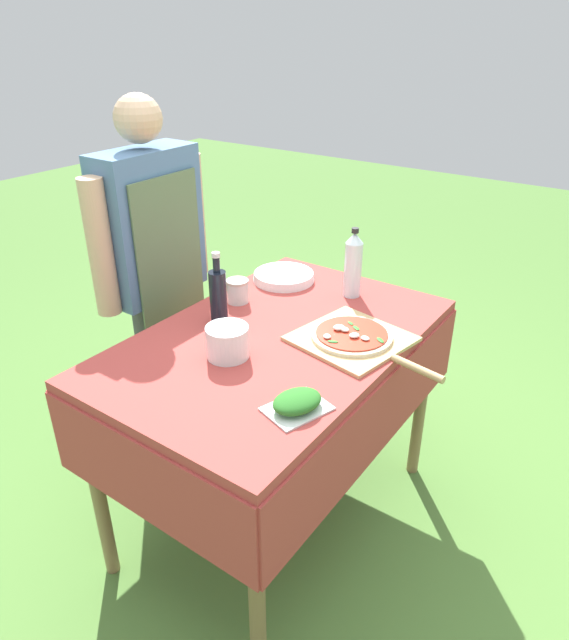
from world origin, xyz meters
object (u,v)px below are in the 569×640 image
Objects in this scene: prep_table at (276,362)px; person_cook at (155,260)px; herb_container at (297,402)px; pizza_on_peel at (354,338)px; sauce_jar at (238,292)px; mixing_tub at (228,342)px; plate_stack at (284,277)px; water_bottle at (353,264)px; oil_bottle at (218,295)px.

person_cook reaches higher than prep_table.
herb_container reaches higher than prep_table.
sauce_jar reaches higher than pizza_on_peel.
mixing_tub is 0.61m from plate_stack.
water_bottle is 0.31m from plate_stack.
mixing_tub is (-0.31, 0.28, 0.04)m from pizza_on_peel.
plate_stack is at bearing 97.14° from water_bottle.
pizza_on_peel is 6.10× the size of sauce_jar.
person_cook is at bearing 74.05° from oil_bottle.
oil_bottle is 2.94× the size of sauce_jar.
person_cook is at bearing 124.65° from plate_stack.
mixing_tub is (-0.29, -0.62, -0.04)m from person_cook.
oil_bottle reaches higher than pizza_on_peel.
person_cook is 6.22× the size of plate_stack.
mixing_tub is at bearing 65.26° from person_cook.
mixing_tub is (0.11, 0.33, 0.03)m from herb_container.
herb_container is at bearing -117.61° from oil_bottle.
person_cook reaches higher than mixing_tub.
person_cook is 0.69m from mixing_tub.
prep_table is at bearing -147.75° from plate_stack.
oil_bottle reaches higher than sauce_jar.
plate_stack is at bearing 124.59° from person_cook.
herb_container is (-0.27, -0.51, -0.08)m from oil_bottle.
prep_table is 0.49m from water_bottle.
herb_container is (-0.39, -0.96, -0.06)m from person_cook.
oil_bottle is 0.18m from sauce_jar.
prep_table is 0.33m from sauce_jar.
water_bottle is (0.31, 0.18, 0.11)m from pizza_on_peel.
person_cook is 0.79m from water_bottle.
person_cook is at bearing 67.64° from herb_container.
pizza_on_peel is 0.50m from sauce_jar.
prep_table is at bearing 81.72° from person_cook.
water_bottle is (0.43, -0.05, 0.23)m from prep_table.
mixing_tub reaches higher than herb_container.
oil_bottle reaches higher than prep_table.
oil_bottle is at bearing 73.99° from person_cook.
oil_bottle is 0.58m from herb_container.
mixing_tub is (-0.19, 0.05, 0.15)m from prep_table.
oil_bottle is (-0.03, 0.22, 0.21)m from prep_table.
oil_bottle is at bearing 62.39° from herb_container.
oil_bottle is 0.96× the size of water_bottle.
water_bottle is at bearing -30.15° from oil_bottle.
mixing_tub is at bearing -132.36° from oil_bottle.
plate_stack is 2.81× the size of sauce_jar.
person_cook is 11.37× the size of mixing_tub.
oil_bottle reaches higher than herb_container.
herb_container is 0.35m from mixing_tub.
prep_table is 4.60× the size of water_bottle.
pizza_on_peel is at bearing -119.86° from plate_stack.
prep_table is 0.43m from herb_container.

